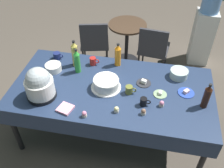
{
  "coord_description": "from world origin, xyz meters",
  "views": [
    {
      "loc": [
        0.39,
        -2.01,
        2.61
      ],
      "look_at": [
        0.0,
        0.0,
        0.8
      ],
      "focal_mm": 40.42,
      "sensor_mm": 36.0,
      "label": 1
    }
  ],
  "objects_px": {
    "soda_bottle_ginger_ale": "(75,54)",
    "soda_bottle_lime_soda": "(77,62)",
    "coffee_mug_red": "(93,61)",
    "dessert_plate_sage": "(160,94)",
    "cupcake_mint": "(143,112)",
    "soda_bottle_orange_juice": "(118,55)",
    "maroon_chair_left": "(95,41)",
    "round_cafe_table": "(127,37)",
    "ceramic_snack_bowl": "(53,67)",
    "coffee_mug_black": "(144,102)",
    "coffee_mug_navy": "(57,56)",
    "glass_salad_bowl": "(179,74)",
    "frosted_layer_cake": "(106,84)",
    "coffee_mug_olive": "(129,90)",
    "potluck_table": "(112,92)",
    "cupcake_berry": "(84,114)",
    "cupcake_cocoa": "(162,104)",
    "water_cooler": "(204,30)",
    "dessert_plate_charcoal": "(144,83)",
    "slow_cooker": "(39,84)",
    "dessert_plate_cobalt": "(186,92)",
    "maroon_chair_right": "(153,47)",
    "cupcake_rose": "(116,110)",
    "soda_bottle_cola": "(207,96)"
  },
  "relations": [
    {
      "from": "dessert_plate_cobalt",
      "to": "dessert_plate_sage",
      "type": "xyz_separation_m",
      "value": [
        -0.27,
        -0.08,
        -0.0
      ]
    },
    {
      "from": "glass_salad_bowl",
      "to": "water_cooler",
      "type": "relative_size",
      "value": 0.16
    },
    {
      "from": "frosted_layer_cake",
      "to": "water_cooler",
      "type": "xyz_separation_m",
      "value": [
        1.21,
        1.82,
        -0.22
      ]
    },
    {
      "from": "soda_bottle_orange_juice",
      "to": "maroon_chair_left",
      "type": "height_order",
      "value": "soda_bottle_orange_juice"
    },
    {
      "from": "coffee_mug_navy",
      "to": "maroon_chair_right",
      "type": "xyz_separation_m",
      "value": [
        1.17,
        0.89,
        -0.3
      ]
    },
    {
      "from": "round_cafe_table",
      "to": "soda_bottle_orange_juice",
      "type": "bearing_deg",
      "value": -87.99
    },
    {
      "from": "soda_bottle_orange_juice",
      "to": "coffee_mug_olive",
      "type": "relative_size",
      "value": 2.5
    },
    {
      "from": "soda_bottle_ginger_ale",
      "to": "soda_bottle_lime_soda",
      "type": "xyz_separation_m",
      "value": [
        0.06,
        -0.12,
        -0.01
      ]
    },
    {
      "from": "potluck_table",
      "to": "coffee_mug_olive",
      "type": "xyz_separation_m",
      "value": [
        0.2,
        -0.05,
        0.11
      ]
    },
    {
      "from": "soda_bottle_orange_juice",
      "to": "coffee_mug_black",
      "type": "distance_m",
      "value": 0.73
    },
    {
      "from": "slow_cooker",
      "to": "cupcake_berry",
      "type": "distance_m",
      "value": 0.57
    },
    {
      "from": "glass_salad_bowl",
      "to": "cupcake_berry",
      "type": "distance_m",
      "value": 1.19
    },
    {
      "from": "ceramic_snack_bowl",
      "to": "round_cafe_table",
      "type": "relative_size",
      "value": 0.26
    },
    {
      "from": "dessert_plate_cobalt",
      "to": "round_cafe_table",
      "type": "height_order",
      "value": "dessert_plate_cobalt"
    },
    {
      "from": "coffee_mug_olive",
      "to": "dessert_plate_cobalt",
      "type": "bearing_deg",
      "value": 10.82
    },
    {
      "from": "maroon_chair_left",
      "to": "cupcake_cocoa",
      "type": "bearing_deg",
      "value": -53.89
    },
    {
      "from": "slow_cooker",
      "to": "frosted_layer_cake",
      "type": "bearing_deg",
      "value": 22.12
    },
    {
      "from": "soda_bottle_ginger_ale",
      "to": "coffee_mug_red",
      "type": "distance_m",
      "value": 0.24
    },
    {
      "from": "slow_cooker",
      "to": "potluck_table",
      "type": "bearing_deg",
      "value": 21.47
    },
    {
      "from": "potluck_table",
      "to": "maroon_chair_right",
      "type": "bearing_deg",
      "value": 73.19
    },
    {
      "from": "coffee_mug_red",
      "to": "maroon_chair_left",
      "type": "distance_m",
      "value": 1.0
    },
    {
      "from": "cupcake_mint",
      "to": "round_cafe_table",
      "type": "relative_size",
      "value": 0.09
    },
    {
      "from": "dessert_plate_cobalt",
      "to": "coffee_mug_olive",
      "type": "distance_m",
      "value": 0.61
    },
    {
      "from": "glass_salad_bowl",
      "to": "soda_bottle_ginger_ale",
      "type": "height_order",
      "value": "soda_bottle_ginger_ale"
    },
    {
      "from": "dessert_plate_sage",
      "to": "coffee_mug_red",
      "type": "bearing_deg",
      "value": 155.24
    },
    {
      "from": "potluck_table",
      "to": "coffee_mug_navy",
      "type": "relative_size",
      "value": 17.15
    },
    {
      "from": "maroon_chair_left",
      "to": "cupcake_berry",
      "type": "bearing_deg",
      "value": -78.74
    },
    {
      "from": "ceramic_snack_bowl",
      "to": "round_cafe_table",
      "type": "distance_m",
      "value": 1.54
    },
    {
      "from": "soda_bottle_lime_soda",
      "to": "maroon_chair_left",
      "type": "xyz_separation_m",
      "value": [
        -0.09,
        1.09,
        -0.4
      ]
    },
    {
      "from": "dessert_plate_sage",
      "to": "cupcake_mint",
      "type": "height_order",
      "value": "cupcake_mint"
    },
    {
      "from": "potluck_table",
      "to": "glass_salad_bowl",
      "type": "distance_m",
      "value": 0.79
    },
    {
      "from": "dessert_plate_cobalt",
      "to": "maroon_chair_left",
      "type": "bearing_deg",
      "value": 137.17
    },
    {
      "from": "soda_bottle_orange_juice",
      "to": "coffee_mug_navy",
      "type": "relative_size",
      "value": 2.31
    },
    {
      "from": "coffee_mug_navy",
      "to": "water_cooler",
      "type": "distance_m",
      "value": 2.39
    },
    {
      "from": "cupcake_berry",
      "to": "coffee_mug_black",
      "type": "height_order",
      "value": "coffee_mug_black"
    },
    {
      "from": "dessert_plate_charcoal",
      "to": "cupcake_rose",
      "type": "relative_size",
      "value": 2.42
    },
    {
      "from": "water_cooler",
      "to": "dessert_plate_charcoal",
      "type": "bearing_deg",
      "value": -116.08
    },
    {
      "from": "coffee_mug_red",
      "to": "coffee_mug_navy",
      "type": "xyz_separation_m",
      "value": [
        -0.47,
        0.04,
        -0.01
      ]
    },
    {
      "from": "soda_bottle_lime_soda",
      "to": "dessert_plate_charcoal",
      "type": "bearing_deg",
      "value": -5.0
    },
    {
      "from": "potluck_table",
      "to": "slow_cooker",
      "type": "height_order",
      "value": "slow_cooker"
    },
    {
      "from": "cupcake_cocoa",
      "to": "soda_bottle_cola",
      "type": "relative_size",
      "value": 0.23
    },
    {
      "from": "frosted_layer_cake",
      "to": "coffee_mug_olive",
      "type": "distance_m",
      "value": 0.26
    },
    {
      "from": "cupcake_cocoa",
      "to": "soda_bottle_orange_juice",
      "type": "height_order",
      "value": "soda_bottle_orange_juice"
    },
    {
      "from": "frosted_layer_cake",
      "to": "coffee_mug_navy",
      "type": "bearing_deg",
      "value": 149.42
    },
    {
      "from": "coffee_mug_navy",
      "to": "soda_bottle_ginger_ale",
      "type": "bearing_deg",
      "value": -17.54
    },
    {
      "from": "dessert_plate_sage",
      "to": "cupcake_mint",
      "type": "xyz_separation_m",
      "value": [
        -0.15,
        -0.31,
        0.02
      ]
    },
    {
      "from": "potluck_table",
      "to": "cupcake_mint",
      "type": "bearing_deg",
      "value": -40.89
    },
    {
      "from": "soda_bottle_ginger_ale",
      "to": "ceramic_snack_bowl",
      "type": "bearing_deg",
      "value": -146.12
    },
    {
      "from": "soda_bottle_ginger_ale",
      "to": "soda_bottle_orange_juice",
      "type": "xyz_separation_m",
      "value": [
        0.5,
        0.1,
        -0.02
      ]
    },
    {
      "from": "frosted_layer_cake",
      "to": "coffee_mug_navy",
      "type": "relative_size",
      "value": 2.57
    }
  ]
}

